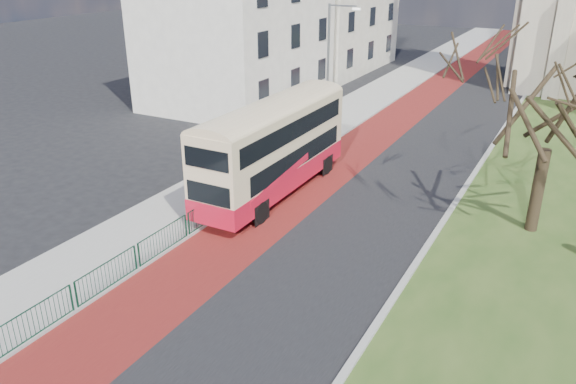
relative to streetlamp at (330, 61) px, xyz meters
The scene contains 12 objects.
ground 19.08m from the streetlamp, 76.42° to the right, with size 160.00×160.00×0.00m, color black.
road_carriageway 7.70m from the streetlamp, 18.88° to the left, with size 9.00×120.00×0.01m, color black.
bus_lane 5.91m from the streetlamp, 32.43° to the left, with size 3.40×120.00×0.01m, color #591414.
pavement_west 5.00m from the streetlamp, 108.07° to the left, with size 4.00×120.00×0.12m, color gray.
kerb_west 5.13m from the streetlamp, 56.03° to the left, with size 0.25×120.00×0.13m, color #999993.
kerb_east 12.07m from the streetlamp, 20.95° to the left, with size 0.25×80.00×0.13m, color #999993.
pedestrian_railing 14.64m from the streetlamp, 84.30° to the right, with size 0.07×24.00×1.12m.
street_block_near 10.62m from the streetlamp, 157.49° to the left, with size 10.30×14.30×13.00m.
street_block_far 22.24m from the streetlamp, 115.76° to the left, with size 10.30×16.30×11.50m.
streetlamp is the anchor object (origin of this frame).
bus 11.62m from the streetlamp, 78.90° to the right, with size 2.55×10.74×4.48m.
winter_tree_near 16.97m from the streetlamp, 34.34° to the right, with size 6.35×6.35×9.34m.
Camera 1 is at (10.66, -15.47, 10.97)m, focal length 35.00 mm.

